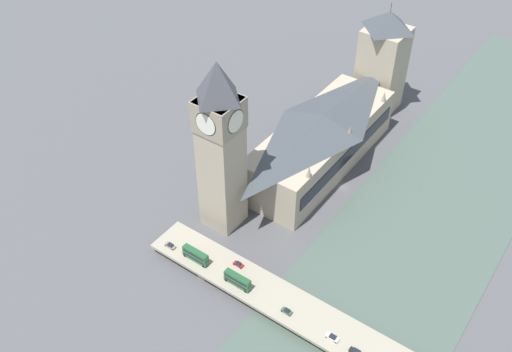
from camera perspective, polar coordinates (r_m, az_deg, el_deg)
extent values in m
plane|color=#4C4C4F|center=(250.92, 8.71, -1.12)|extent=(600.00, 600.00, 0.00)
cube|color=#47564C|center=(241.99, 16.48, -4.51)|extent=(62.95, 360.00, 0.30)
cube|color=tan|center=(255.51, 6.46, 3.13)|extent=(28.23, 85.76, 21.37)
cube|color=black|center=(249.96, 9.29, 2.14)|extent=(0.40, 78.90, 6.41)
pyramid|color=#3D4247|center=(247.66, 6.69, 5.57)|extent=(27.67, 84.05, 5.31)
cone|color=gray|center=(268.15, 12.69, 7.76)|extent=(2.20, 2.20, 5.00)
cone|color=gray|center=(243.08, 9.35, 4.47)|extent=(2.20, 2.20, 5.00)
cone|color=gray|center=(219.99, 5.32, 0.44)|extent=(2.20, 2.20, 5.00)
cube|color=tan|center=(214.45, -3.47, 1.13)|extent=(13.80, 13.80, 58.11)
cube|color=gray|center=(200.70, -3.72, 6.16)|extent=(14.63, 14.63, 12.42)
cylinder|color=black|center=(197.03, -2.11, 5.49)|extent=(0.50, 9.00, 9.00)
cylinder|color=silver|center=(196.96, -2.07, 5.47)|extent=(0.62, 8.33, 8.33)
cylinder|color=black|center=(204.55, -5.29, 6.80)|extent=(0.50, 9.00, 9.00)
cylinder|color=silver|center=(204.63, -5.32, 6.81)|extent=(0.62, 8.33, 8.33)
cylinder|color=black|center=(205.23, -2.49, 7.08)|extent=(9.00, 0.50, 9.00)
cylinder|color=silver|center=(205.33, -2.46, 7.09)|extent=(8.33, 0.62, 8.33)
cylinder|color=black|center=(196.32, -5.01, 5.20)|extent=(9.00, 0.50, 9.00)
cylinder|color=silver|center=(196.23, -5.04, 5.18)|extent=(8.33, 0.62, 8.33)
pyramid|color=#424247|center=(193.35, -3.90, 9.47)|extent=(14.07, 14.07, 14.72)
cube|color=tan|center=(292.67, 12.39, 10.32)|extent=(19.71, 19.71, 43.58)
pyramid|color=#3D4247|center=(280.73, 13.17, 14.93)|extent=(19.71, 19.71, 8.87)
cylinder|color=#333338|center=(278.11, 13.37, 16.11)|extent=(0.30, 0.30, 4.00)
cube|color=gray|center=(197.89, 8.61, -15.91)|extent=(3.00, 13.35, 3.18)
cube|color=gray|center=(215.79, -4.41, -8.86)|extent=(3.00, 13.35, 3.18)
cube|color=gray|center=(196.09, 8.68, -15.56)|extent=(157.90, 15.70, 1.20)
cube|color=#235B33|center=(213.12, -6.04, -8.09)|extent=(10.92, 2.45, 2.03)
cube|color=black|center=(212.81, -6.05, -8.02)|extent=(9.82, 2.51, 0.89)
cube|color=#235B33|center=(211.47, -6.08, -7.70)|extent=(10.70, 2.45, 2.39)
cube|color=black|center=(211.38, -6.08, -7.68)|extent=(9.82, 2.51, 1.15)
cube|color=#1E4E2B|center=(210.52, -6.11, -7.47)|extent=(10.59, 2.33, 0.16)
cylinder|color=black|center=(216.46, -6.75, -7.53)|extent=(1.15, 0.28, 1.15)
cylinder|color=black|center=(215.42, -7.14, -7.88)|extent=(1.15, 0.28, 1.15)
cylinder|color=black|center=(212.31, -4.91, -8.61)|extent=(1.15, 0.28, 1.15)
cylinder|color=black|center=(211.25, -5.30, -8.97)|extent=(1.15, 0.28, 1.15)
cube|color=#235B33|center=(204.70, -1.86, -10.56)|extent=(10.57, 2.44, 1.98)
cube|color=black|center=(204.39, -1.86, -10.49)|extent=(9.52, 2.50, 0.87)
cube|color=#235B33|center=(203.03, -1.87, -10.18)|extent=(10.36, 2.44, 2.32)
cube|color=black|center=(202.94, -1.87, -10.16)|extent=(9.52, 2.50, 1.11)
cube|color=#1E4E2B|center=(202.07, -1.88, -9.96)|extent=(10.26, 2.32, 0.16)
cylinder|color=black|center=(207.67, -2.64, -9.96)|extent=(1.13, 0.28, 1.13)
cylinder|color=black|center=(206.60, -3.03, -10.35)|extent=(1.13, 0.28, 1.13)
cylinder|color=black|center=(204.31, -0.69, -11.07)|extent=(1.13, 0.28, 1.13)
cylinder|color=black|center=(203.22, -1.06, -11.47)|extent=(1.13, 0.28, 1.13)
cube|color=black|center=(192.14, 9.96, -16.95)|extent=(4.53, 1.82, 0.57)
cube|color=black|center=(191.64, 10.02, -16.87)|extent=(2.35, 1.64, 0.58)
cylinder|color=black|center=(193.04, 9.59, -16.57)|extent=(0.68, 0.22, 0.68)
cylinder|color=black|center=(192.19, 9.35, -16.91)|extent=(0.68, 0.22, 0.68)
cube|color=slate|center=(219.48, -8.57, -6.91)|extent=(4.37, 1.84, 0.57)
cube|color=black|center=(219.00, -8.56, -6.83)|extent=(2.27, 1.65, 0.57)
cylinder|color=black|center=(220.88, -8.76, -6.62)|extent=(0.66, 0.22, 0.66)
cylinder|color=black|center=(220.13, -9.05, -6.88)|extent=(0.66, 0.22, 0.66)
cylinder|color=black|center=(219.13, -8.09, -7.02)|extent=(0.66, 0.22, 0.66)
cylinder|color=black|center=(218.37, -8.38, -7.28)|extent=(0.66, 0.22, 0.66)
cube|color=#2D5638|center=(198.44, 3.09, -13.36)|extent=(3.82, 1.74, 0.69)
cube|color=black|center=(197.92, 3.12, -13.27)|extent=(1.99, 1.56, 0.50)
cylinder|color=black|center=(199.49, 2.84, -13.06)|extent=(0.61, 0.22, 0.61)
cylinder|color=black|center=(198.70, 2.59, -13.36)|extent=(0.61, 0.22, 0.61)
cylinder|color=black|center=(198.60, 3.58, -13.45)|extent=(0.61, 0.22, 0.61)
cylinder|color=black|center=(197.81, 3.33, -13.75)|extent=(0.61, 0.22, 0.61)
cube|color=maroon|center=(211.06, -1.77, -8.82)|extent=(3.87, 1.71, 0.62)
cube|color=black|center=(210.59, -1.75, -8.74)|extent=(2.01, 1.54, 0.49)
cylinder|color=black|center=(212.19, -1.96, -8.56)|extent=(0.70, 0.22, 0.70)
cylinder|color=black|center=(211.42, -2.21, -8.81)|extent=(0.70, 0.22, 0.70)
cylinder|color=black|center=(211.03, -1.33, -8.91)|extent=(0.70, 0.22, 0.70)
cylinder|color=black|center=(210.25, -1.58, -9.17)|extent=(0.70, 0.22, 0.70)
cube|color=silver|center=(193.95, 7.64, -15.71)|extent=(4.46, 1.89, 0.67)
cube|color=black|center=(193.43, 7.69, -15.64)|extent=(2.32, 1.70, 0.51)
cylinder|color=black|center=(194.99, 7.29, -15.34)|extent=(0.61, 0.22, 0.61)
cylinder|color=black|center=(194.11, 7.03, -15.69)|extent=(0.61, 0.22, 0.61)
cylinder|color=black|center=(194.22, 8.24, -15.82)|extent=(0.61, 0.22, 0.61)
cylinder|color=black|center=(193.33, 7.99, -16.17)|extent=(0.61, 0.22, 0.61)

